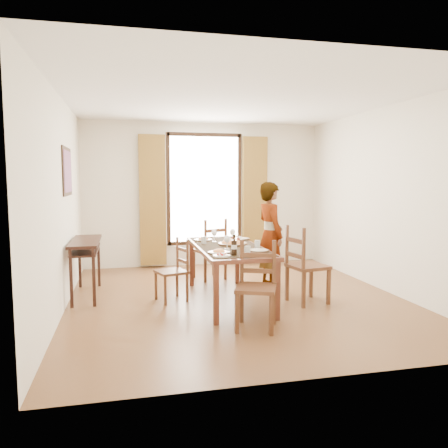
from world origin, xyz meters
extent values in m
plane|color=#482D16|center=(0.00, 0.00, 0.00)|extent=(5.00, 5.00, 0.00)
cube|color=silver|center=(0.00, 2.50, 1.35)|extent=(4.50, 0.10, 2.70)
cube|color=silver|center=(0.00, -2.50, 1.35)|extent=(4.50, 0.10, 2.70)
cube|color=silver|center=(-2.25, 0.00, 1.35)|extent=(0.10, 5.00, 2.70)
cube|color=silver|center=(2.25, 0.00, 1.35)|extent=(0.10, 5.00, 2.70)
cube|color=white|center=(0.00, 0.00, 2.72)|extent=(4.50, 5.00, 0.04)
cube|color=white|center=(0.00, 2.47, 1.45)|extent=(1.30, 0.04, 2.00)
cube|color=olive|center=(-0.98, 2.41, 1.25)|extent=(0.48, 0.10, 2.40)
cube|color=olive|center=(0.98, 2.41, 1.25)|extent=(0.48, 0.10, 2.40)
cube|color=black|center=(-2.24, 0.60, 1.75)|extent=(0.02, 0.86, 0.66)
cube|color=#B43721|center=(-2.23, 0.60, 1.75)|extent=(0.01, 0.76, 0.56)
cube|color=black|center=(-2.03, 0.60, 0.78)|extent=(0.38, 1.20, 0.04)
cube|color=black|center=(-2.03, 0.60, 0.66)|extent=(0.34, 1.10, 0.03)
cube|color=black|center=(-2.17, 0.05, 0.38)|extent=(0.04, 0.04, 0.76)
cube|color=black|center=(-2.17, 1.15, 0.38)|extent=(0.04, 0.04, 0.76)
cube|color=black|center=(-1.89, 0.05, 0.38)|extent=(0.04, 0.04, 0.76)
cube|color=black|center=(-1.89, 1.15, 0.38)|extent=(0.04, 0.04, 0.76)
cube|color=brown|center=(-0.13, -0.07, 0.72)|extent=(0.85, 1.98, 0.05)
cube|color=black|center=(-0.13, -0.07, 0.75)|extent=(0.78, 1.83, 0.01)
cube|color=brown|center=(-0.49, -1.00, 0.35)|extent=(0.06, 0.06, 0.70)
cube|color=brown|center=(-0.49, 0.87, 0.35)|extent=(0.06, 0.06, 0.70)
cube|color=brown|center=(0.23, -1.00, 0.35)|extent=(0.06, 0.06, 0.70)
cube|color=brown|center=(0.23, 0.87, 0.35)|extent=(0.06, 0.06, 0.70)
cube|color=#54341C|center=(-0.89, 0.10, 0.40)|extent=(0.47, 0.47, 0.04)
cube|color=#54341C|center=(-1.09, 0.20, 0.20)|extent=(0.04, 0.04, 0.40)
cube|color=#54341C|center=(-0.79, 0.30, 0.20)|extent=(0.04, 0.04, 0.40)
cube|color=#54341C|center=(-0.99, -0.10, 0.20)|extent=(0.04, 0.04, 0.40)
cube|color=#54341C|center=(-0.69, 0.00, 0.20)|extent=(0.04, 0.04, 0.40)
cube|color=#54341C|center=(-0.78, 0.30, 0.62)|extent=(0.03, 0.03, 0.44)
cube|color=#54341C|center=(-0.68, 0.00, 0.62)|extent=(0.03, 0.03, 0.44)
cube|color=#54341C|center=(-0.73, 0.15, 0.53)|extent=(0.12, 0.31, 0.04)
cube|color=#54341C|center=(-0.73, 0.15, 0.69)|extent=(0.12, 0.31, 0.04)
cube|color=#54341C|center=(-0.14, 1.27, 0.48)|extent=(0.57, 0.57, 0.04)
cube|color=#54341C|center=(-0.02, 1.51, 0.24)|extent=(0.04, 0.04, 0.48)
cube|color=#54341C|center=(0.11, 1.15, 0.24)|extent=(0.04, 0.04, 0.48)
cube|color=#54341C|center=(-0.38, 1.38, 0.24)|extent=(0.04, 0.04, 0.48)
cube|color=#54341C|center=(-0.25, 1.02, 0.24)|extent=(0.04, 0.04, 0.48)
cube|color=#54341C|center=(0.11, 1.14, 0.74)|extent=(0.04, 0.04, 0.53)
cube|color=#54341C|center=(-0.25, 1.01, 0.74)|extent=(0.04, 0.04, 0.53)
cube|color=#54341C|center=(-0.07, 1.08, 0.63)|extent=(0.37, 0.15, 0.05)
cube|color=#54341C|center=(-0.07, 1.08, 0.82)|extent=(0.37, 0.15, 0.05)
cube|color=#54341C|center=(-0.09, -1.23, 0.46)|extent=(0.56, 0.56, 0.04)
cube|color=#54341C|center=(-0.33, -1.32, 0.23)|extent=(0.04, 0.04, 0.46)
cube|color=#54341C|center=(-0.19, -0.99, 0.23)|extent=(0.04, 0.04, 0.46)
cube|color=#54341C|center=(0.00, -1.47, 0.23)|extent=(0.04, 0.04, 0.46)
cube|color=#54341C|center=(0.14, -1.13, 0.23)|extent=(0.04, 0.04, 0.46)
cube|color=#54341C|center=(-0.19, -0.98, 0.71)|extent=(0.04, 0.04, 0.51)
cube|color=#54341C|center=(0.15, -1.12, 0.71)|extent=(0.04, 0.04, 0.51)
cube|color=#54341C|center=(-0.02, -1.05, 0.61)|extent=(0.35, 0.17, 0.05)
cube|color=#54341C|center=(-0.02, -1.05, 0.79)|extent=(0.35, 0.17, 0.05)
cube|color=#54341C|center=(0.88, -0.39, 0.49)|extent=(0.54, 0.54, 0.04)
cube|color=#54341C|center=(1.11, -0.54, 0.25)|extent=(0.04, 0.04, 0.49)
cube|color=#54341C|center=(0.73, -0.62, 0.25)|extent=(0.04, 0.04, 0.49)
cube|color=#54341C|center=(1.03, -0.16, 0.25)|extent=(0.04, 0.04, 0.49)
cube|color=#54341C|center=(0.65, -0.24, 0.25)|extent=(0.04, 0.04, 0.49)
cube|color=#54341C|center=(0.72, -0.62, 0.76)|extent=(0.04, 0.04, 0.54)
cube|color=#54341C|center=(0.64, -0.24, 0.76)|extent=(0.04, 0.04, 0.54)
cube|color=#54341C|center=(0.68, -0.43, 0.65)|extent=(0.11, 0.39, 0.05)
cube|color=#54341C|center=(0.68, -0.43, 0.85)|extent=(0.11, 0.39, 0.05)
imported|color=gray|center=(0.66, 0.52, 0.80)|extent=(0.67, 0.52, 1.60)
cylinder|color=silver|center=(0.19, -0.34, 0.81)|extent=(0.07, 0.07, 0.10)
cylinder|color=silver|center=(-0.42, 0.21, 0.81)|extent=(0.07, 0.07, 0.10)
cylinder|color=silver|center=(-0.06, -0.77, 0.81)|extent=(0.07, 0.07, 0.10)
camera|label=1|loc=(-1.47, -5.72, 1.66)|focal=35.00mm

